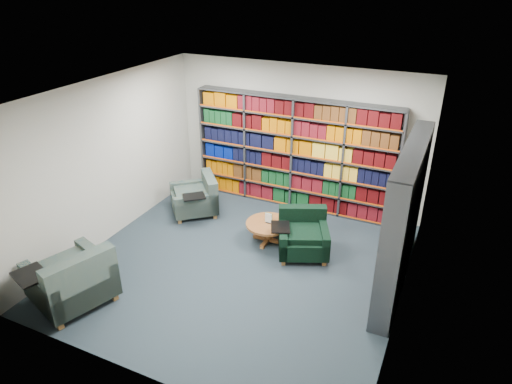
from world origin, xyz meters
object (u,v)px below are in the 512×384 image
at_px(chair_teal_left, 198,198).
at_px(coffee_table, 268,227).
at_px(chair_green_right, 303,236).
at_px(chair_teal_front, 74,282).

relative_size(chair_teal_left, coffee_table, 1.48).
bearing_deg(chair_green_right, chair_teal_left, 169.05).
bearing_deg(chair_teal_left, chair_green_right, -10.95).
bearing_deg(chair_green_right, coffee_table, 176.40).
bearing_deg(chair_teal_front, coffee_table, 55.54).
xyz_separation_m(chair_green_right, chair_teal_front, (-2.48, -2.63, 0.07)).
distance_m(chair_teal_left, coffee_table, 1.72).
bearing_deg(coffee_table, chair_green_right, -3.60).
distance_m(chair_green_right, coffee_table, 0.65).
distance_m(chair_teal_front, coffee_table, 3.24).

